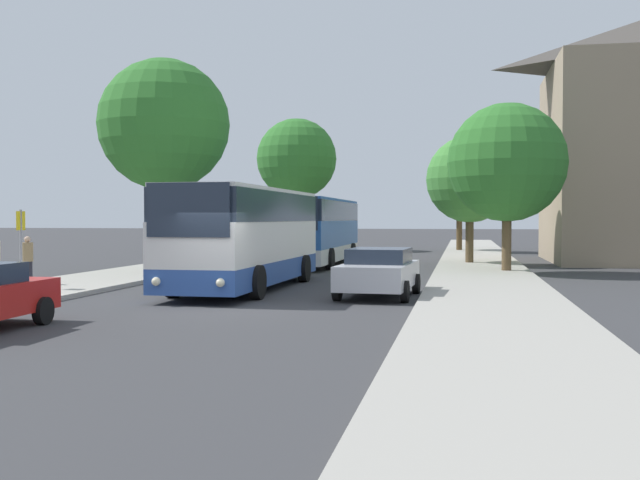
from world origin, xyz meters
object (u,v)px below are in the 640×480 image
object	(u,v)px
tree_right_far	(507,163)
bus_front	(246,236)
pedestrian_waiting_near	(28,260)
tree_right_near	(470,179)
parked_car_right_near	(379,271)
tree_left_near	(297,159)
tree_left_far	(164,125)
tree_right_mid	(459,185)
bus_middle	(317,230)
bus_stop_sign	(21,239)

from	to	relation	value
tree_right_far	bus_front	bearing A→B (deg)	-135.85
pedestrian_waiting_near	tree_right_near	world-z (taller)	tree_right_near
parked_car_right_near	pedestrian_waiting_near	size ratio (longest dim) A/B	2.71
tree_left_near	tree_left_far	distance (m)	24.17
parked_car_right_near	tree_right_mid	distance (m)	31.15
bus_middle	parked_car_right_near	xyz separation A→B (m)	(4.73, -14.63, -1.00)
parked_car_right_near	bus_middle	bearing A→B (deg)	-68.76
bus_middle	tree_right_mid	world-z (taller)	tree_right_mid
bus_front	tree_right_mid	bearing A→B (deg)	77.68
bus_stop_sign	parked_car_right_near	bearing A→B (deg)	4.63
parked_car_right_near	tree_right_near	bearing A→B (deg)	-96.61
tree_left_near	tree_right_far	distance (m)	25.33
tree_left_far	tree_left_near	bearing A→B (deg)	89.40
bus_stop_sign	tree_left_far	distance (m)	9.46
pedestrian_waiting_near	tree_right_far	size ratio (longest dim) A/B	0.23
tree_left_far	bus_stop_sign	bearing A→B (deg)	-99.71
bus_stop_sign	tree_right_near	xyz separation A→B (m)	(13.98, 16.83, 2.61)
pedestrian_waiting_near	tree_right_mid	bearing A→B (deg)	158.65
tree_right_near	tree_right_mid	xyz separation A→B (m)	(-0.57, 14.90, 0.35)
parked_car_right_near	tree_right_mid	world-z (taller)	tree_right_mid
bus_middle	tree_left_near	size ratio (longest dim) A/B	1.20
tree_right_mid	bus_stop_sign	bearing A→B (deg)	-112.91
tree_right_mid	tree_right_far	world-z (taller)	tree_right_far
pedestrian_waiting_near	parked_car_right_near	bearing A→B (deg)	91.21
bus_stop_sign	tree_right_far	distance (m)	19.33
bus_front	tree_left_far	size ratio (longest dim) A/B	1.17
bus_front	parked_car_right_near	distance (m)	5.01
tree_left_near	tree_right_near	distance (m)	19.96
tree_left_near	tree_right_mid	world-z (taller)	tree_left_near
bus_middle	pedestrian_waiting_near	bearing A→B (deg)	-116.52
bus_middle	bus_stop_sign	world-z (taller)	bus_middle
parked_car_right_near	bus_stop_sign	size ratio (longest dim) A/B	1.75
bus_middle	bus_front	bearing A→B (deg)	-89.36
tree_left_near	bus_stop_sign	bearing A→B (deg)	-92.93
parked_car_right_near	tree_left_near	world-z (taller)	tree_left_near
tree_right_mid	tree_left_near	bearing A→B (deg)	177.03
pedestrian_waiting_near	tree_right_far	xyz separation A→B (m)	(16.12, 9.82, 3.75)
bus_stop_sign	bus_middle	bearing A→B (deg)	67.42
tree_left_near	bus_front	bearing A→B (deg)	-80.61
bus_middle	parked_car_right_near	size ratio (longest dim) A/B	2.64
tree_left_far	tree_right_mid	xyz separation A→B (m)	(12.01, 23.56, -1.59)
bus_front	tree_right_far	world-z (taller)	tree_right_far
bus_middle	bus_stop_sign	distance (m)	16.83
bus_stop_sign	pedestrian_waiting_near	bearing A→B (deg)	115.12
bus_front	bus_stop_sign	xyz separation A→B (m)	(-6.58, -2.57, -0.09)
bus_stop_sign	tree_left_far	xyz separation A→B (m)	(1.40, 8.17, 4.55)
tree_left_far	tree_right_mid	size ratio (longest dim) A/B	1.33
parked_car_right_near	tree_right_near	world-z (taller)	tree_right_near
bus_middle	tree_right_near	xyz separation A→B (m)	(7.52, 1.29, 2.53)
tree_right_mid	parked_car_right_near	bearing A→B (deg)	-94.12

